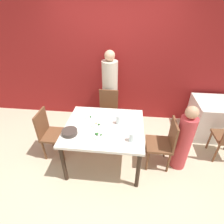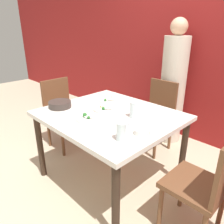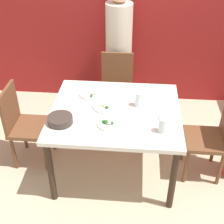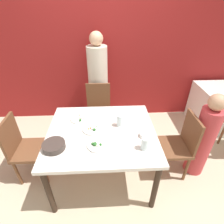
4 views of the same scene
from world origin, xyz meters
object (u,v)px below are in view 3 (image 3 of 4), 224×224
Objects in this scene: chair_child_spot at (212,136)px; bowl_curry at (60,120)px; person_adult at (119,56)px; glass_water_tall at (138,99)px; chair_adult_spot at (116,87)px; plate_rice_adult at (110,123)px.

chair_child_spot is 1.47m from bowl_curry.
person_adult is 1.14m from glass_water_tall.
person_adult is at bearing -139.88° from chair_child_spot.
chair_adult_spot is at bearing 108.90° from glass_water_tall.
person_adult is (-0.00, 0.33, 0.26)m from chair_adult_spot.
plate_rice_adult is at bearing 1.95° from bowl_curry.
bowl_curry is (-0.42, -1.11, 0.29)m from chair_adult_spot.
bowl_curry is at bearing -79.73° from chair_child_spot.
bowl_curry is (-1.41, -0.26, 0.29)m from chair_child_spot.
person_adult reaches higher than plate_rice_adult.
chair_child_spot is 1.04m from plate_rice_adult.
glass_water_tall is at bearing -71.10° from chair_adult_spot.
glass_water_tall is at bearing 25.99° from bowl_curry.
chair_child_spot is 0.81m from glass_water_tall.
chair_child_spot is 6.14× the size of glass_water_tall.
person_adult is 1.42m from plate_rice_adult.
bowl_curry is at bearing -110.64° from chair_adult_spot.
plate_rice_adult is (0.02, -1.42, 0.01)m from person_adult.
person_adult is at bearing 73.85° from bowl_curry.
bowl_curry is 1.57× the size of glass_water_tall.
chair_child_spot is (1.00, -0.85, 0.00)m from chair_adult_spot.
bowl_curry reaches higher than plate_rice_adult.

